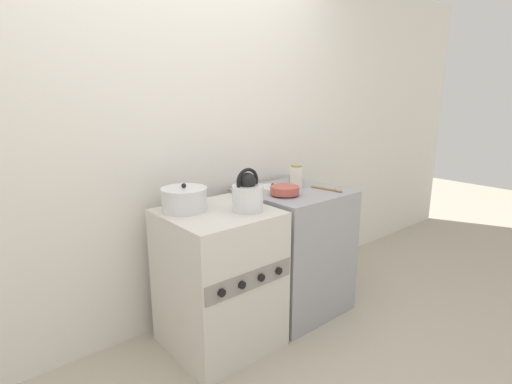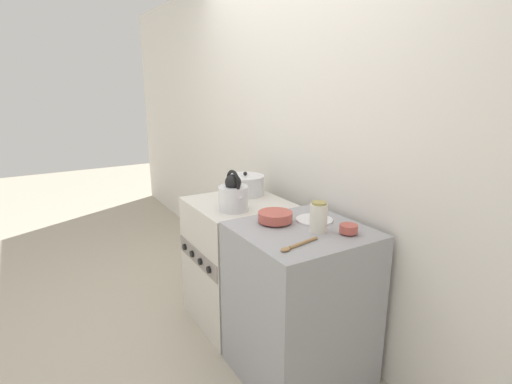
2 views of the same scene
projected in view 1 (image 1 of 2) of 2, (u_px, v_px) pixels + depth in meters
The scene contains 11 objects.
ground_plane at pixel (251, 365), 2.33m from camera, with size 12.00×12.00×0.00m, color #B2A893.
wall_back at pixel (178, 140), 2.57m from camera, with size 7.00×0.06×2.50m.
stove at pixel (219, 279), 2.45m from camera, with size 0.62×0.63×0.87m.
counter at pixel (292, 249), 2.89m from camera, with size 0.66×0.66×0.89m.
kettle at pixel (248, 194), 2.33m from camera, with size 0.23×0.18×0.26m.
cooking_pot at pixel (184, 199), 2.34m from camera, with size 0.27×0.27×0.16m.
enamel_bowl at pixel (285, 190), 2.62m from camera, with size 0.19×0.19×0.06m.
small_ceramic_bowl at pixel (296, 179), 3.00m from camera, with size 0.09×0.09×0.05m.
storage_jar at pixel (296, 176), 2.84m from camera, with size 0.09×0.09×0.16m.
loose_pot_lid at pixel (273, 187), 2.84m from camera, with size 0.21×0.21×0.03m.
wooden_spoon at pixel (329, 189), 2.77m from camera, with size 0.07×0.25×0.02m.
Camera 1 is at (-1.28, -1.56, 1.55)m, focal length 28.00 mm.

